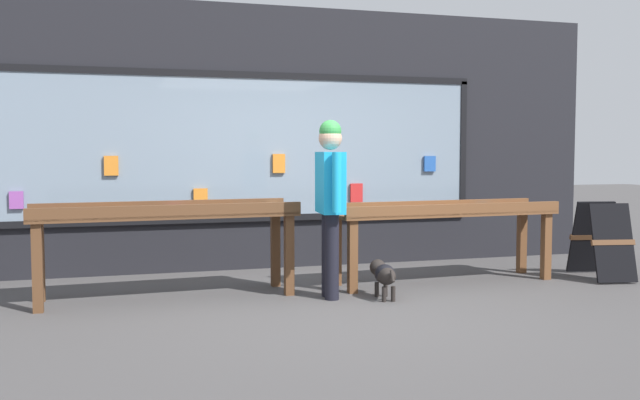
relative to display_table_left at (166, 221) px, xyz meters
The scene contains 7 objects.
ground_plane 1.89m from the display_table_left, 28.19° to the right, with size 40.00×40.00×0.00m, color #474444.
shopfront_facade 2.29m from the display_table_left, 47.53° to the left, with size 8.58×0.29×3.25m.
display_table_left is the anchor object (origin of this frame).
display_table_right 3.04m from the display_table_left, ahead, with size 2.61×0.75×0.90m.
person_browsing 1.65m from the display_table_left, 16.12° to the right, with size 0.27×0.69×1.77m.
small_dog 2.23m from the display_table_left, 16.89° to the right, with size 0.22×0.61×0.36m.
sandwich_board_sign 4.91m from the display_table_left, ahead, with size 0.61×0.88×0.86m.
Camera 1 is at (-2.07, -6.35, 1.47)m, focal length 40.00 mm.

